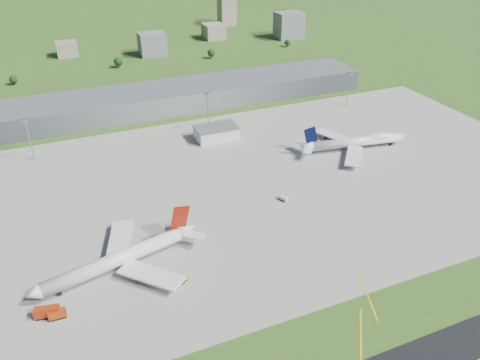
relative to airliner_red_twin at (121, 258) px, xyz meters
name	(u,v)px	position (x,y,z in m)	size (l,w,h in m)	color
ground	(179,114)	(69.90, 152.91, -5.34)	(1400.00, 1400.00, 0.00)	#2E591C
apron	(254,182)	(79.90, 42.91, -5.30)	(360.00, 190.00, 0.08)	gray
terminal	(173,97)	(69.90, 167.91, 2.16)	(300.00, 42.00, 15.00)	slate
ops_building	(216,133)	(79.90, 102.91, -1.34)	(26.00, 16.00, 8.00)	silver
mast_west	(28,132)	(-30.10, 117.91, 12.37)	(3.50, 2.00, 25.90)	gray
mast_center	(208,105)	(79.90, 117.91, 12.37)	(3.50, 2.00, 25.90)	gray
mast_east	(349,84)	(189.90, 117.91, 12.37)	(3.50, 2.00, 25.90)	gray
airliner_red_twin	(121,258)	(0.00, 0.00, 0.00)	(72.24, 55.37, 20.05)	silver
airliner_blue_quad	(357,142)	(154.30, 54.80, -0.19)	(70.71, 54.90, 18.52)	silver
fire_truck	(47,312)	(-30.32, -15.83, -3.36)	(9.61, 5.23, 3.99)	#98260A
crash_tender	(57,314)	(-26.98, -18.03, -3.68)	(6.41, 2.97, 3.32)	#A62E0B
tug_yellow	(183,280)	(20.68, -17.54, -4.35)	(4.51, 3.97, 1.92)	#B9AD0A
van_white_near	(283,199)	(85.81, 20.18, -4.15)	(3.60, 4.94, 2.34)	silver
van_white_far	(357,161)	(144.73, 39.67, -4.11)	(5.01, 3.02, 2.43)	white
bldg_cw	(67,49)	(9.90, 342.91, 1.66)	(20.00, 18.00, 14.00)	gray
bldg_c	(152,44)	(89.90, 312.91, 5.66)	(26.00, 20.00, 22.00)	slate
bldg_ce	(214,31)	(169.90, 352.91, 2.66)	(22.00, 24.00, 16.00)	gray
bldg_e	(289,25)	(249.90, 322.91, 8.66)	(30.00, 22.00, 28.00)	slate
bldg_tall_e	(227,10)	(209.90, 412.91, 12.66)	(20.00, 18.00, 36.00)	gray
tree_w	(13,79)	(-40.10, 267.91, -0.48)	(6.75, 6.75, 8.25)	#382314
tree_c	(118,62)	(49.90, 282.91, 0.50)	(8.10, 8.10, 9.90)	#382314
tree_e	(211,53)	(139.90, 277.91, 0.17)	(7.65, 7.65, 9.35)	#382314
tree_far_e	(288,43)	(229.90, 287.91, -0.81)	(6.30, 6.30, 7.70)	#382314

